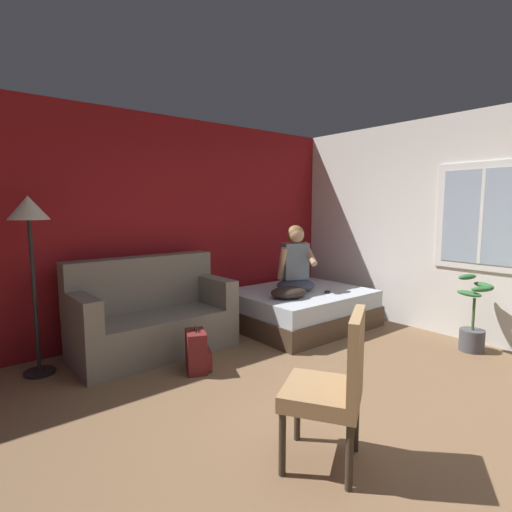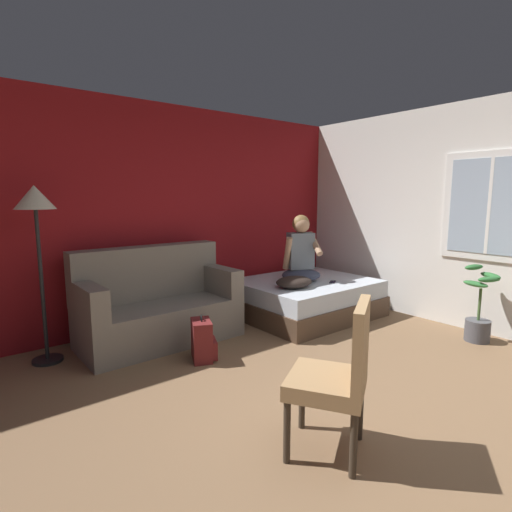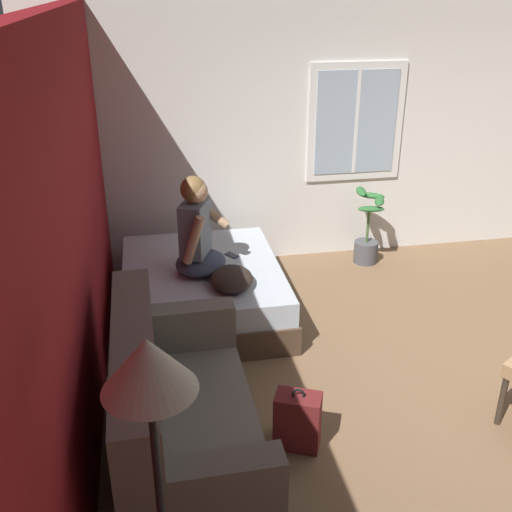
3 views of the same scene
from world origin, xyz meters
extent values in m
plane|color=brown|center=(0.00, 0.00, 0.00)|extent=(40.00, 40.00, 0.00)
cube|color=maroon|center=(0.00, 3.13, 1.35)|extent=(10.33, 0.16, 2.70)
cube|color=silver|center=(2.75, 0.00, 1.35)|extent=(0.16, 7.49, 2.70)
cube|color=white|center=(2.65, 0.40, 1.49)|extent=(0.02, 1.04, 1.24)
cube|color=#9EB2C6|center=(2.64, 0.40, 1.49)|extent=(0.01, 0.88, 1.08)
cube|color=white|center=(2.64, 0.40, 1.49)|extent=(0.01, 0.04, 1.08)
cube|color=#4C3828|center=(1.55, 2.19, 0.13)|extent=(1.74, 1.46, 0.26)
cube|color=silver|center=(1.55, 2.19, 0.37)|extent=(1.69, 1.41, 0.22)
cube|color=slate|center=(-0.42, 2.46, 0.22)|extent=(1.71, 0.82, 0.44)
cube|color=slate|center=(-0.43, 2.76, 0.74)|extent=(1.70, 0.26, 0.60)
cube|color=slate|center=(-1.18, 2.45, 0.60)|extent=(0.19, 0.80, 0.32)
cube|color=slate|center=(0.34, 2.47, 0.60)|extent=(0.19, 0.80, 0.32)
cylinder|color=#382D23|center=(-0.39, 0.31, 0.20)|extent=(0.04, 0.04, 0.40)
ellipsoid|color=#383D51|center=(1.47, 2.20, 0.56)|extent=(0.65, 0.61, 0.16)
cube|color=slate|center=(1.49, 2.23, 0.88)|extent=(0.38, 0.31, 0.48)
cylinder|color=tan|center=(1.28, 2.26, 0.86)|extent=(0.16, 0.23, 0.44)
cylinder|color=tan|center=(1.61, 2.09, 0.98)|extent=(0.22, 0.38, 0.29)
sphere|color=tan|center=(1.48, 2.21, 1.23)|extent=(0.21, 0.21, 0.21)
ellipsoid|color=olive|center=(1.49, 2.23, 1.24)|extent=(0.29, 0.29, 0.23)
cube|color=maroon|center=(-0.33, 1.75, 0.20)|extent=(0.28, 0.35, 0.40)
cube|color=maroon|center=(-0.22, 1.71, 0.11)|extent=(0.14, 0.24, 0.18)
torus|color=black|center=(-0.33, 1.75, 0.42)|extent=(0.05, 0.09, 0.09)
ellipsoid|color=#2D231E|center=(1.12, 1.97, 0.55)|extent=(0.52, 0.42, 0.14)
cube|color=black|center=(1.74, 1.88, 0.48)|extent=(0.16, 0.13, 0.01)
cone|color=beige|center=(-1.53, 2.65, 1.59)|extent=(0.36, 0.36, 0.22)
cylinder|color=#4C4C51|center=(2.34, 0.30, 0.12)|extent=(0.26, 0.26, 0.24)
cylinder|color=#426033|center=(2.34, 0.30, 0.42)|extent=(0.03, 0.03, 0.36)
ellipsoid|color=#2D6B33|center=(2.24, 0.32, 0.66)|extent=(0.15, 0.29, 0.06)
ellipsoid|color=#2D6B33|center=(2.43, 0.25, 0.74)|extent=(0.22, 0.29, 0.06)
ellipsoid|color=#2D6B33|center=(2.36, 0.40, 0.82)|extent=(0.29, 0.15, 0.06)
ellipsoid|color=#2D6B33|center=(2.30, 0.21, 0.72)|extent=(0.30, 0.21, 0.06)
camera|label=1|loc=(-2.24, -1.51, 1.60)|focal=28.00mm
camera|label=2|loc=(-2.24, -1.51, 1.60)|focal=28.00mm
camera|label=3|loc=(-3.36, 2.60, 2.84)|focal=42.00mm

